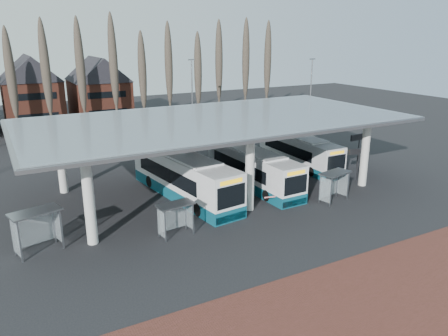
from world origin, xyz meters
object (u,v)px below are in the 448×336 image
bus_2 (252,169)px  bus_3 (299,151)px  bus_1 (184,177)px  shelter_2 (333,180)px  shelter_1 (175,212)px  shelter_0 (35,222)px

bus_2 → bus_3: size_ratio=1.05×
bus_1 → shelter_2: bearing=-40.7°
bus_1 → shelter_1: bearing=-125.2°
shelter_1 → shelter_2: shelter_2 is taller
bus_2 → shelter_2: size_ratio=4.13×
shelter_1 → shelter_2: 13.70m
bus_1 → shelter_0: (-11.94, -4.57, 0.27)m
shelter_0 → shelter_1: size_ratio=1.24×
bus_3 → shelter_1: size_ratio=4.39×
bus_2 → shelter_2: bus_2 is taller
bus_1 → shelter_0: 12.79m
bus_2 → shelter_1: bus_2 is taller
bus_3 → shelter_2: (-3.95, -9.58, 0.33)m
bus_3 → shelter_1: bus_3 is taller
bus_1 → bus_2: bearing=-10.2°
shelter_1 → bus_1: bearing=55.3°
bus_2 → shelter_0: bus_2 is taller
bus_1 → shelter_2: 12.26m
bus_1 → shelter_2: size_ratio=4.63×
bus_1 → bus_3: bus_1 is taller
bus_1 → bus_2: size_ratio=1.12×
bus_2 → bus_3: bearing=20.6°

